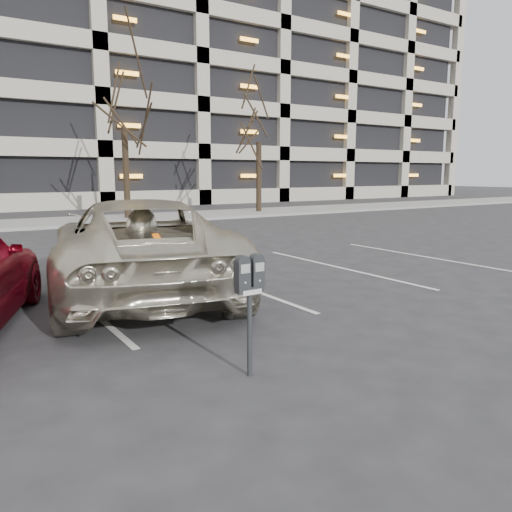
% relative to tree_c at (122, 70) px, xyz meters
% --- Properties ---
extents(ground, '(140.00, 140.00, 0.00)m').
position_rel_tree_c_xyz_m(ground, '(-4.00, -16.00, -6.44)').
color(ground, '#28282B').
rests_on(ground, ground).
extents(sidewalk, '(80.00, 4.00, 0.12)m').
position_rel_tree_c_xyz_m(sidewalk, '(-4.00, 0.00, -6.38)').
color(sidewalk, gray).
rests_on(sidewalk, ground).
extents(stall_lines, '(16.90, 5.20, 0.00)m').
position_rel_tree_c_xyz_m(stall_lines, '(-5.40, -13.70, -6.43)').
color(stall_lines, silver).
rests_on(stall_lines, ground).
extents(parking_garage, '(52.00, 20.00, 19.00)m').
position_rel_tree_c_xyz_m(parking_garage, '(8.00, 17.84, 2.82)').
color(parking_garage, black).
rests_on(parking_garage, ground).
extents(tree_c, '(3.92, 3.92, 8.91)m').
position_rel_tree_c_xyz_m(tree_c, '(0.00, 0.00, 0.00)').
color(tree_c, black).
rests_on(tree_c, ground).
extents(tree_d, '(3.56, 3.56, 8.09)m').
position_rel_tree_c_xyz_m(tree_d, '(7.00, 0.00, -0.59)').
color(tree_d, black).
rests_on(tree_d, ground).
extents(parking_meter, '(0.32, 0.13, 1.25)m').
position_rel_tree_c_xyz_m(parking_meter, '(-4.67, -17.68, -5.48)').
color(parking_meter, black).
rests_on(parking_meter, ground).
extents(suv_silver, '(4.02, 6.41, 1.66)m').
position_rel_tree_c_xyz_m(suv_silver, '(-4.33, -13.51, -5.61)').
color(suv_silver, beige).
rests_on(suv_silver, ground).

